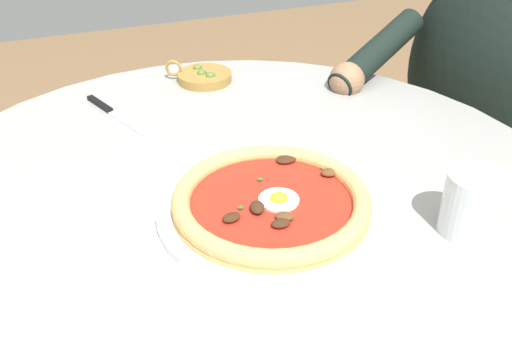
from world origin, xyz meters
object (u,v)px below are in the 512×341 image
(olive_pan, at_px, (204,76))
(steak_knife, at_px, (108,110))
(diner_person, at_px, (470,156))
(pizza_on_plate, at_px, (271,203))
(cafe_chair_diner, at_px, (505,131))
(dining_table, at_px, (239,267))
(water_glass, at_px, (471,207))
(fork_utensil, at_px, (53,256))

(olive_pan, bearing_deg, steak_knife, -160.77)
(diner_person, bearing_deg, olive_pan, 164.62)
(pizza_on_plate, height_order, cafe_chair_diner, cafe_chair_diner)
(olive_pan, bearing_deg, pizza_on_plate, -95.34)
(diner_person, bearing_deg, dining_table, -160.00)
(dining_table, relative_size, cafe_chair_diner, 1.17)
(water_glass, height_order, olive_pan, water_glass)
(fork_utensil, bearing_deg, pizza_on_plate, -2.53)
(dining_table, distance_m, fork_utensil, 0.30)
(dining_table, relative_size, pizza_on_plate, 3.26)
(water_glass, distance_m, fork_utensil, 0.53)
(fork_utensil, bearing_deg, cafe_chair_diner, 17.92)
(dining_table, bearing_deg, olive_pan, 80.09)
(fork_utensil, bearing_deg, olive_pan, 53.87)
(dining_table, xyz_separation_m, olive_pan, (0.07, 0.40, 0.16))
(steak_knife, distance_m, diner_person, 0.82)
(pizza_on_plate, height_order, water_glass, water_glass)
(fork_utensil, xyz_separation_m, diner_person, (0.92, 0.29, -0.22))
(olive_pan, xyz_separation_m, cafe_chair_diner, (0.73, -0.11, -0.21))
(dining_table, distance_m, pizza_on_plate, 0.18)
(diner_person, distance_m, cafe_chair_diner, 0.15)
(water_glass, distance_m, steak_knife, 0.65)
(dining_table, relative_size, water_glass, 11.91)
(steak_knife, bearing_deg, cafe_chair_diner, -2.54)
(dining_table, height_order, cafe_chair_diner, cafe_chair_diner)
(dining_table, relative_size, olive_pan, 8.05)
(pizza_on_plate, distance_m, diner_person, 0.74)
(olive_pan, bearing_deg, fork_utensil, -126.13)
(water_glass, xyz_separation_m, fork_utensil, (-0.51, 0.14, -0.04))
(water_glass, bearing_deg, cafe_chair_diner, 41.54)
(diner_person, relative_size, cafe_chair_diner, 1.30)
(water_glass, bearing_deg, olive_pan, 106.99)
(diner_person, bearing_deg, pizza_on_plate, -154.08)
(dining_table, bearing_deg, water_glass, -37.77)
(diner_person, bearing_deg, steak_knife, 173.48)
(water_glass, height_order, diner_person, diner_person)
(dining_table, xyz_separation_m, fork_utensil, (-0.26, -0.05, 0.15))
(pizza_on_plate, xyz_separation_m, olive_pan, (0.04, 0.47, -0.01))
(water_glass, relative_size, steak_knife, 0.44)
(pizza_on_plate, distance_m, fork_utensil, 0.29)
(pizza_on_plate, bearing_deg, fork_utensil, 177.47)
(water_glass, bearing_deg, fork_utensil, 164.70)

